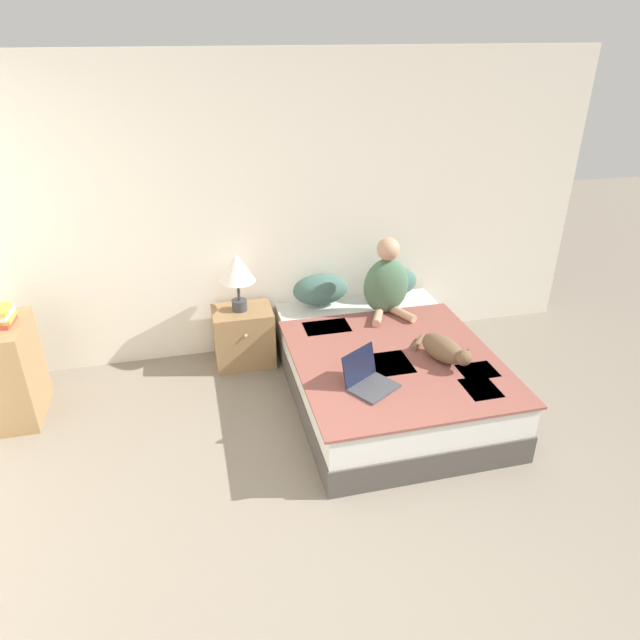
% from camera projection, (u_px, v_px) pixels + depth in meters
% --- Properties ---
extents(wall_back, '(5.63, 0.05, 2.55)m').
position_uv_depth(wall_back, '(279.00, 212.00, 4.84)').
color(wall_back, silver).
rests_on(wall_back, ground_plane).
extents(bed, '(1.50, 2.00, 0.47)m').
position_uv_depth(bed, '(386.00, 372.00, 4.53)').
color(bed, '#4C4742').
rests_on(bed, ground_plane).
extents(pillow_near, '(0.49, 0.25, 0.28)m').
position_uv_depth(pillow_near, '(320.00, 289.00, 5.03)').
color(pillow_near, '#42665B').
rests_on(pillow_near, bed).
extents(pillow_far, '(0.49, 0.25, 0.28)m').
position_uv_depth(pillow_far, '(391.00, 282.00, 5.16)').
color(pillow_far, '#42665B').
rests_on(pillow_far, bed).
extents(person_sitting, '(0.40, 0.39, 0.67)m').
position_uv_depth(person_sitting, '(387.00, 282.00, 4.82)').
color(person_sitting, '#476B4C').
rests_on(person_sitting, bed).
extents(cat_tabby, '(0.32, 0.59, 0.19)m').
position_uv_depth(cat_tabby, '(444.00, 349.00, 4.19)').
color(cat_tabby, brown).
rests_on(cat_tabby, bed).
extents(laptop_open, '(0.42, 0.41, 0.25)m').
position_uv_depth(laptop_open, '(369.00, 380.00, 3.91)').
color(laptop_open, '#424247').
rests_on(laptop_open, bed).
extents(nightstand, '(0.51, 0.41, 0.52)m').
position_uv_depth(nightstand, '(244.00, 336.00, 5.00)').
color(nightstand, '#937047').
rests_on(nightstand, ground_plane).
extents(table_lamp, '(0.30, 0.30, 0.51)m').
position_uv_depth(table_lamp, '(237.00, 270.00, 4.71)').
color(table_lamp, '#38383D').
rests_on(table_lamp, nightstand).
extents(bookshelf, '(0.29, 0.57, 0.78)m').
position_uv_depth(bookshelf, '(15.00, 371.00, 4.26)').
color(bookshelf, '#99754C').
rests_on(bookshelf, ground_plane).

